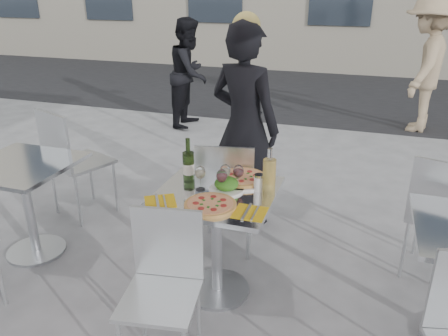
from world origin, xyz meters
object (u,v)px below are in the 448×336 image
(napkin_right, at_px, (250,212))
(napkin_left, at_px, (160,201))
(wineglass_white_b, at_px, (225,172))
(woman_diner, at_px, (244,127))
(pedestrian_b, at_px, (425,65))
(chair_near, at_px, (164,276))
(main_table, at_px, (217,221))
(chair_far, at_px, (226,189))
(pizza_far, at_px, (243,178))
(side_chair_lfar, at_px, (69,156))
(pedestrian_a, at_px, (190,73))
(wineglass_red_b, at_px, (238,172))
(side_table_left, at_px, (25,190))
(wineglass_red_a, at_px, (222,177))
(sugar_shaker, at_px, (259,183))
(carafe, at_px, (269,175))
(side_chair_rfar, at_px, (443,211))
(wine_bottle, at_px, (188,165))
(pizza_near, at_px, (210,205))
(wineglass_white_a, at_px, (200,173))
(salad_plate, at_px, (226,185))

(napkin_right, bearing_deg, napkin_left, -176.61)
(wineglass_white_b, bearing_deg, woman_diner, 98.76)
(pedestrian_b, bearing_deg, wineglass_white_b, -6.64)
(chair_near, bearing_deg, main_table, 71.70)
(chair_near, distance_m, wineglass_white_b, 0.76)
(chair_far, relative_size, pedestrian_b, 0.49)
(main_table, distance_m, pizza_far, 0.33)
(side_chair_lfar, distance_m, pizza_far, 1.71)
(pedestrian_a, distance_m, wineglass_red_b, 3.90)
(side_table_left, height_order, chair_far, chair_far)
(wineglass_red_a, bearing_deg, sugar_shaker, 27.77)
(pedestrian_b, xyz_separation_m, sugar_shaker, (-1.28, -4.27, -0.12))
(carafe, distance_m, sugar_shaker, 0.09)
(side_chair_lfar, height_order, napkin_right, side_chair_lfar)
(wineglass_white_b, bearing_deg, sugar_shaker, 7.19)
(chair_near, bearing_deg, pizza_far, 66.64)
(side_table_left, bearing_deg, side_chair_rfar, 11.43)
(chair_far, height_order, side_chair_rfar, side_chair_rfar)
(side_chair_lfar, xyz_separation_m, wine_bottle, (1.33, -0.51, 0.28))
(pizza_near, bearing_deg, chair_far, 100.45)
(side_table_left, relative_size, pedestrian_a, 0.49)
(carafe, xyz_separation_m, napkin_left, (-0.58, -0.32, -0.11))
(woman_diner, xyz_separation_m, wineglass_red_a, (0.15, -1.04, 0.01))
(side_chair_lfar, height_order, wineglass_red_a, side_chair_lfar)
(pedestrian_b, relative_size, napkin_right, 9.25)
(side_table_left, relative_size, wineglass_red_a, 4.76)
(wineglass_red_b, height_order, napkin_right, wineglass_red_b)
(side_chair_lfar, height_order, wine_bottle, wine_bottle)
(side_table_left, height_order, wineglass_red_a, wineglass_red_a)
(pedestrian_a, xyz_separation_m, pizza_near, (1.69, -3.76, -0.01))
(pedestrian_b, height_order, carafe, pedestrian_b)
(carafe, bearing_deg, sugar_shaker, 165.88)
(wineglass_red_a, height_order, napkin_left, wineglass_red_a)
(pedestrian_a, xyz_separation_m, wineglass_white_a, (1.55, -3.57, 0.09))
(pizza_near, height_order, wineglass_red_a, wineglass_red_a)
(chair_far, bearing_deg, pizza_near, 88.53)
(chair_near, distance_m, pizza_far, 0.86)
(chair_far, relative_size, wineglass_white_a, 5.79)
(salad_plate, height_order, carafe, carafe)
(wineglass_red_a, distance_m, wineglass_red_b, 0.13)
(main_table, xyz_separation_m, wineglass_red_b, (0.11, 0.09, 0.32))
(carafe, relative_size, wineglass_white_a, 1.84)
(pedestrian_b, distance_m, wine_bottle, 4.62)
(chair_near, distance_m, sugar_shaker, 0.82)
(side_table_left, relative_size, pizza_far, 2.13)
(pizza_far, height_order, napkin_left, pizza_far)
(pedestrian_b, height_order, wineglass_red_a, pedestrian_b)
(chair_far, relative_size, salad_plate, 4.15)
(sugar_shaker, distance_m, napkin_left, 0.62)
(chair_near, relative_size, wineglass_red_b, 5.44)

